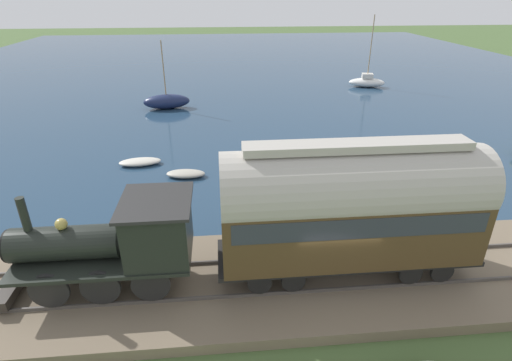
# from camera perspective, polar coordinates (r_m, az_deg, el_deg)

# --- Properties ---
(ground_plane) EXTENTS (200.00, 200.00, 0.00)m
(ground_plane) POSITION_cam_1_polar(r_m,az_deg,el_deg) (14.30, 9.85, -14.32)
(ground_plane) COLOR #476033
(harbor_water) EXTENTS (80.00, 80.00, 0.01)m
(harbor_water) POSITION_cam_1_polar(r_m,az_deg,el_deg) (54.42, -1.85, 16.14)
(harbor_water) COLOR navy
(harbor_water) RESTS_ON ground
(rail_embankment) EXTENTS (5.35, 56.00, 0.50)m
(rail_embankment) POSITION_cam_1_polar(r_m,az_deg,el_deg) (14.25, 9.81, -13.49)
(rail_embankment) COLOR #756651
(rail_embankment) RESTS_ON ground
(steam_locomotive) EXTENTS (2.38, 5.95, 3.25)m
(steam_locomotive) POSITION_cam_1_polar(r_m,az_deg,el_deg) (13.02, -18.69, -7.82)
(steam_locomotive) COLOR black
(steam_locomotive) RESTS_ON rail_embankment
(passenger_coach) EXTENTS (2.44, 8.45, 4.60)m
(passenger_coach) POSITION_cam_1_polar(r_m,az_deg,el_deg) (12.85, 13.41, -3.40)
(passenger_coach) COLOR black
(passenger_coach) RESTS_ON rail_embankment
(sailboat_white) EXTENTS (2.23, 3.81, 6.86)m
(sailboat_white) POSITION_cam_1_polar(r_m,az_deg,el_deg) (43.27, 15.55, 13.46)
(sailboat_white) COLOR white
(sailboat_white) RESTS_ON harbor_water
(sailboat_navy) EXTENTS (1.96, 3.94, 5.45)m
(sailboat_navy) POSITION_cam_1_polar(r_m,az_deg,el_deg) (34.66, -12.64, 10.98)
(sailboat_navy) COLOR #192347
(sailboat_navy) RESTS_ON harbor_water
(rowboat_near_shore) EXTENTS (1.18, 2.15, 0.34)m
(rowboat_near_shore) POSITION_cam_1_polar(r_m,az_deg,el_deg) (21.64, -10.00, 0.97)
(rowboat_near_shore) COLOR #B7B2A3
(rowboat_near_shore) RESTS_ON harbor_water
(rowboat_far_out) EXTENTS (2.58, 3.03, 0.53)m
(rowboat_far_out) POSITION_cam_1_polar(r_m,az_deg,el_deg) (25.67, 21.98, 3.70)
(rowboat_far_out) COLOR beige
(rowboat_far_out) RESTS_ON harbor_water
(rowboat_off_pier) EXTENTS (1.66, 2.75, 0.51)m
(rowboat_off_pier) POSITION_cam_1_polar(r_m,az_deg,el_deg) (20.94, 8.72, 0.45)
(rowboat_off_pier) COLOR #B7B2A3
(rowboat_off_pier) RESTS_ON harbor_water
(rowboat_mid_harbor) EXTENTS (1.27, 2.43, 0.35)m
(rowboat_mid_harbor) POSITION_cam_1_polar(r_m,az_deg,el_deg) (23.72, -16.23, 2.58)
(rowboat_mid_harbor) COLOR beige
(rowboat_mid_harbor) RESTS_ON harbor_water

